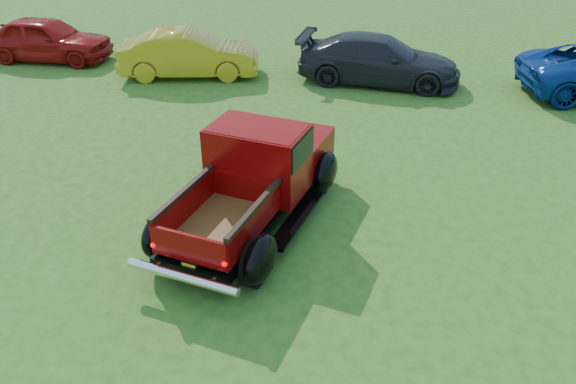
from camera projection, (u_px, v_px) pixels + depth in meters
The scene contains 5 objects.
ground at pixel (254, 252), 9.38m from camera, with size 120.00×120.00×0.00m, color #2E5117.
pickup_truck at pixel (259, 174), 10.03m from camera, with size 3.16×4.95×1.73m.
show_car_red at pixel (47, 39), 18.12m from camera, with size 1.64×4.09×1.39m, color #9A100E.
show_car_yellow at pixel (189, 54), 16.77m from camera, with size 1.44×4.12×1.36m, color #B59718.
show_car_grey at pixel (379, 60), 16.27m from camera, with size 1.90×4.68×1.36m, color black.
Camera 1 is at (1.50, -7.44, 5.63)m, focal length 35.00 mm.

